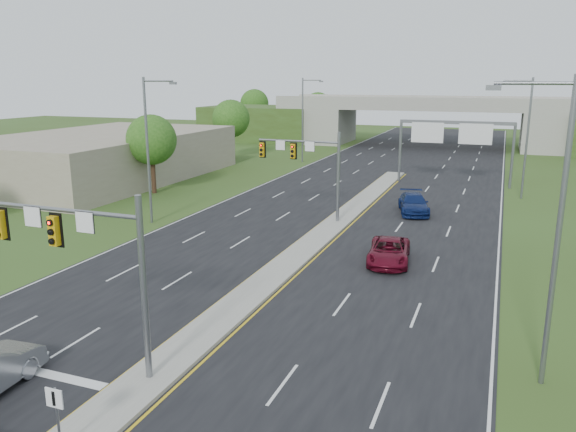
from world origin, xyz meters
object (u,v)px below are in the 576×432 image
Objects in this scene: signal_mast_far at (310,161)px; sign_gantry at (454,135)px; signal_mast_near at (88,252)px; car_far_b at (414,204)px; keep_right_sign at (56,410)px; overpass at (430,125)px; car_far_a at (389,251)px.

signal_mast_far is 0.60× the size of sign_gantry.
signal_mast_near is 1.28× the size of car_far_b.
car_far_b is at bearing 37.39° from signal_mast_far.
signal_mast_near is 25.00m from signal_mast_far.
sign_gantry is at bearing 82.30° from keep_right_sign.
signal_mast_far is 3.18× the size of keep_right_sign.
signal_mast_far reaches higher than sign_gantry.
car_far_b is at bearing 81.90° from keep_right_sign.
sign_gantry is 15.22m from car_far_b.
overpass is at bearing 81.51° from car_far_b.
keep_right_sign reaches higher than car_far_b.
signal_mast_far is 55.13m from overpass.
overpass is (2.26, 80.07, -1.17)m from signal_mast_near.
signal_mast_far is 0.09× the size of overpass.
keep_right_sign is at bearing -112.32° from car_far_b.
car_far_b reaches higher than car_far_a.
car_far_a is at bearing 75.30° from keep_right_sign.
keep_right_sign is 50.04m from sign_gantry.
signal_mast_far is 1.36× the size of car_far_a.
car_far_b is (-1.71, -14.46, -4.42)m from sign_gantry.
sign_gantry is (6.68, 49.45, 3.72)m from keep_right_sign.
car_far_b is (4.98, -49.54, -2.74)m from overpass.
signal_mast_far is at bearing 94.39° from keep_right_sign.
sign_gantry is 35.75m from overpass.
signal_mast_near is 31.62m from car_far_b.
signal_mast_near is at bearing -90.00° from signal_mast_far.
signal_mast_far is 29.71m from keep_right_sign.
signal_mast_far is at bearing 126.72° from car_far_a.
sign_gantry reaches higher than keep_right_sign.
keep_right_sign is 0.40× the size of car_far_b.
signal_mast_far reaches higher than keep_right_sign.
keep_right_sign is 84.55m from overpass.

